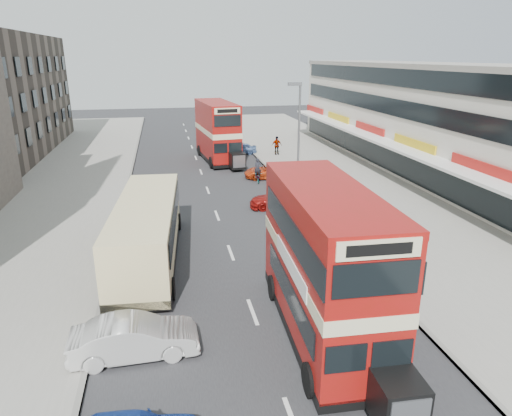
{
  "coord_description": "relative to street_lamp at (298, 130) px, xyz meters",
  "views": [
    {
      "loc": [
        -3.11,
        -13.93,
        9.91
      ],
      "look_at": [
        0.77,
        5.09,
        3.4
      ],
      "focal_mm": 31.99,
      "sensor_mm": 36.0,
      "label": 1
    }
  ],
  "objects": [
    {
      "name": "commercial_row",
      "position": [
        13.42,
        4.0,
        -0.09
      ],
      "size": [
        9.9,
        46.2,
        9.3
      ],
      "color": "beige",
      "rests_on": "ground"
    },
    {
      "name": "kerb_left",
      "position": [
        -12.62,
        2.0,
        -4.71
      ],
      "size": [
        0.2,
        90.0,
        0.16
      ],
      "primitive_type": "cube",
      "color": "gray",
      "rests_on": "ground"
    },
    {
      "name": "car_right_c",
      "position": [
        -1.77,
        14.96,
        -4.2
      ],
      "size": [
        3.45,
        1.44,
        1.17
      ],
      "primitive_type": "imported",
      "rotation": [
        0.0,
        0.0,
        -1.59
      ],
      "color": "#5679AD",
      "rests_on": "ground"
    },
    {
      "name": "street_lamp",
      "position": [
        0.0,
        0.0,
        0.0
      ],
      "size": [
        1.0,
        0.2,
        8.12
      ],
      "color": "slate",
      "rests_on": "ground"
    },
    {
      "name": "cyclist",
      "position": [
        -2.23,
        3.6,
        -4.12
      ],
      "size": [
        0.71,
        1.66,
        1.98
      ],
      "rotation": [
        0.0,
        0.0,
        -0.09
      ],
      "color": "gray",
      "rests_on": "ground"
    },
    {
      "name": "car_left_front",
      "position": [
        -11.04,
        -17.98,
        -4.07
      ],
      "size": [
        4.37,
        1.62,
        1.43
      ],
      "primitive_type": "imported",
      "rotation": [
        0.0,
        0.0,
        1.6
      ],
      "color": "silver",
      "rests_on": "ground"
    },
    {
      "name": "coach",
      "position": [
        -10.72,
        -10.05,
        -3.08
      ],
      "size": [
        3.57,
        11.1,
        2.89
      ],
      "rotation": [
        0.0,
        0.0,
        -0.07
      ],
      "color": "black",
      "rests_on": "ground"
    },
    {
      "name": "road_surface",
      "position": [
        -6.52,
        2.0,
        -4.78
      ],
      "size": [
        12.0,
        90.0,
        0.01
      ],
      "primitive_type": "cube",
      "color": "#28282B",
      "rests_on": "ground"
    },
    {
      "name": "bus_main",
      "position": [
        -4.26,
        -17.94,
        -1.92
      ],
      "size": [
        3.09,
        9.98,
        5.44
      ],
      "rotation": [
        0.0,
        0.0,
        3.1
      ],
      "color": "black",
      "rests_on": "ground"
    },
    {
      "name": "car_right_b",
      "position": [
        -1.03,
        4.66,
        -4.2
      ],
      "size": [
        4.41,
        2.45,
        1.17
      ],
      "primitive_type": "imported",
      "rotation": [
        0.0,
        0.0,
        -1.7
      ],
      "color": "#DA4315",
      "rests_on": "ground"
    },
    {
      "name": "pedestrian_far",
      "position": [
        1.79,
        13.36,
        -3.69
      ],
      "size": [
        1.16,
        0.61,
        1.88
      ],
      "primitive_type": "imported",
      "rotation": [
        0.0,
        0.0,
        0.15
      ],
      "color": "gray",
      "rests_on": "pavement_right"
    },
    {
      "name": "pavement_left",
      "position": [
        -18.52,
        2.0,
        -4.71
      ],
      "size": [
        12.0,
        90.0,
        0.15
      ],
      "primitive_type": "cube",
      "color": "gray",
      "rests_on": "ground"
    },
    {
      "name": "car_right_a",
      "position": [
        -2.02,
        -3.21,
        -4.16
      ],
      "size": [
        4.43,
        2.12,
        1.24
      ],
      "primitive_type": "imported",
      "rotation": [
        0.0,
        0.0,
        -1.66
      ],
      "color": "#A21410",
      "rests_on": "ground"
    },
    {
      "name": "bus_second",
      "position": [
        -4.42,
        12.41,
        -1.89
      ],
      "size": [
        3.69,
        10.07,
        5.5
      ],
      "rotation": [
        0.0,
        0.0,
        3.24
      ],
      "color": "black",
      "rests_on": "ground"
    },
    {
      "name": "kerb_right",
      "position": [
        -0.42,
        2.0,
        -4.71
      ],
      "size": [
        0.2,
        90.0,
        0.16
      ],
      "primitive_type": "cube",
      "color": "gray",
      "rests_on": "ground"
    },
    {
      "name": "pedestrian_near",
      "position": [
        1.24,
        -2.95,
        -3.75
      ],
      "size": [
        0.78,
        0.69,
        1.77
      ],
      "primitive_type": "imported",
      "rotation": [
        0.0,
        0.0,
        3.62
      ],
      "color": "gray",
      "rests_on": "pavement_right"
    },
    {
      "name": "pavement_right",
      "position": [
        5.48,
        2.0,
        -4.71
      ],
      "size": [
        12.0,
        90.0,
        0.15
      ],
      "primitive_type": "cube",
      "color": "gray",
      "rests_on": "ground"
    },
    {
      "name": "ground",
      "position": [
        -6.52,
        -18.0,
        -4.78
      ],
      "size": [
        160.0,
        160.0,
        0.0
      ],
      "primitive_type": "plane",
      "color": "#28282B",
      "rests_on": "ground"
    }
  ]
}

